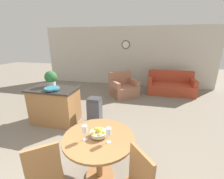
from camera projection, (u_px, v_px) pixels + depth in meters
name	position (u px, v px, depth m)	size (l,w,h in m)	color
wall_back	(126.00, 57.00, 7.08)	(8.00, 0.09, 2.70)	beige
dining_table	(99.00, 146.00, 2.23)	(1.05, 1.05, 0.74)	#9E6B3D
dining_chair_near_left	(45.00, 172.00, 1.85)	(0.59, 0.59, 0.97)	#9E6B3D
fruit_bowl	(99.00, 133.00, 2.16)	(0.24, 0.24, 0.14)	#B7B29E
wine_glass_left	(85.00, 129.00, 2.05)	(0.07, 0.07, 0.22)	silver
wine_glass_right	(109.00, 132.00, 2.00)	(0.07, 0.07, 0.22)	silver
kitchen_island	(55.00, 105.00, 3.90)	(1.20, 0.73, 0.93)	#9E6B3D
teal_bowl	(52.00, 89.00, 3.59)	(0.35, 0.35, 0.07)	teal
potted_plant	(51.00, 78.00, 3.86)	(0.31, 0.31, 0.41)	beige
trash_bin	(95.00, 110.00, 3.90)	(0.33, 0.30, 0.69)	#47474C
couch	(170.00, 86.00, 6.15)	(1.82, 0.92, 0.89)	#B24228
armchair	(123.00, 88.00, 5.90)	(1.26, 1.25, 0.91)	#A87056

